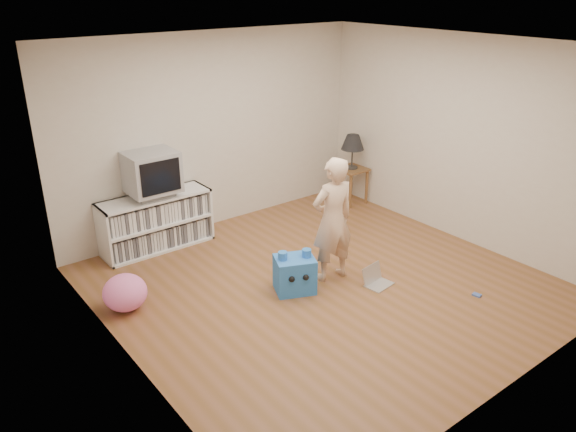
{
  "coord_description": "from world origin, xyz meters",
  "views": [
    {
      "loc": [
        -3.69,
        -4.12,
        3.19
      ],
      "look_at": [
        -0.19,
        0.4,
        0.76
      ],
      "focal_mm": 35.0,
      "sensor_mm": 36.0,
      "label": 1
    }
  ],
  "objects_px": {
    "laptop": "(376,279)",
    "side_table": "(351,177)",
    "plush_blue": "(295,274)",
    "table_lamp": "(353,143)",
    "plush_pink": "(125,293)",
    "crt_tv": "(151,172)",
    "media_unit": "(156,222)",
    "person": "(333,220)",
    "dvd_deck": "(153,194)"
  },
  "relations": [
    {
      "from": "table_lamp",
      "to": "plush_blue",
      "type": "bearing_deg",
      "value": -146.23
    },
    {
      "from": "media_unit",
      "to": "table_lamp",
      "type": "relative_size",
      "value": 2.72
    },
    {
      "from": "media_unit",
      "to": "laptop",
      "type": "relative_size",
      "value": 4.14
    },
    {
      "from": "crt_tv",
      "to": "dvd_deck",
      "type": "bearing_deg",
      "value": 90.0
    },
    {
      "from": "crt_tv",
      "to": "laptop",
      "type": "xyz_separation_m",
      "value": [
        1.52,
        -2.37,
        -0.96
      ]
    },
    {
      "from": "dvd_deck",
      "to": "person",
      "type": "xyz_separation_m",
      "value": [
        1.23,
        -1.94,
        -0.01
      ]
    },
    {
      "from": "dvd_deck",
      "to": "crt_tv",
      "type": "xyz_separation_m",
      "value": [
        0.0,
        -0.0,
        0.29
      ]
    },
    {
      "from": "crt_tv",
      "to": "side_table",
      "type": "distance_m",
      "value": 3.11
    },
    {
      "from": "table_lamp",
      "to": "laptop",
      "type": "xyz_separation_m",
      "value": [
        -1.51,
        -2.0,
        -0.88
      ]
    },
    {
      "from": "plush_blue",
      "to": "person",
      "type": "bearing_deg",
      "value": 21.25
    },
    {
      "from": "dvd_deck",
      "to": "person",
      "type": "bearing_deg",
      "value": -57.76
    },
    {
      "from": "plush_blue",
      "to": "table_lamp",
      "type": "bearing_deg",
      "value": 57.39
    },
    {
      "from": "side_table",
      "to": "table_lamp",
      "type": "xyz_separation_m",
      "value": [
        0.0,
        0.0,
        0.53
      ]
    },
    {
      "from": "media_unit",
      "to": "plush_blue",
      "type": "distance_m",
      "value": 2.07
    },
    {
      "from": "laptop",
      "to": "side_table",
      "type": "bearing_deg",
      "value": 45.05
    },
    {
      "from": "crt_tv",
      "to": "table_lamp",
      "type": "height_order",
      "value": "crt_tv"
    },
    {
      "from": "crt_tv",
      "to": "laptop",
      "type": "bearing_deg",
      "value": -57.27
    },
    {
      "from": "dvd_deck",
      "to": "laptop",
      "type": "relative_size",
      "value": 1.33
    },
    {
      "from": "crt_tv",
      "to": "side_table",
      "type": "xyz_separation_m",
      "value": [
        3.03,
        -0.37,
        -0.6
      ]
    },
    {
      "from": "media_unit",
      "to": "dvd_deck",
      "type": "bearing_deg",
      "value": -90.0
    },
    {
      "from": "plush_blue",
      "to": "plush_pink",
      "type": "distance_m",
      "value": 1.8
    },
    {
      "from": "person",
      "to": "media_unit",
      "type": "bearing_deg",
      "value": -50.57
    },
    {
      "from": "media_unit",
      "to": "side_table",
      "type": "relative_size",
      "value": 2.55
    },
    {
      "from": "dvd_deck",
      "to": "table_lamp",
      "type": "relative_size",
      "value": 0.87
    },
    {
      "from": "plush_blue",
      "to": "laptop",
      "type": "bearing_deg",
      "value": -5.26
    },
    {
      "from": "person",
      "to": "plush_pink",
      "type": "bearing_deg",
      "value": -13.23
    },
    {
      "from": "dvd_deck",
      "to": "plush_pink",
      "type": "relative_size",
      "value": 0.99
    },
    {
      "from": "person",
      "to": "plush_pink",
      "type": "distance_m",
      "value": 2.34
    },
    {
      "from": "crt_tv",
      "to": "person",
      "type": "bearing_deg",
      "value": -57.72
    },
    {
      "from": "plush_pink",
      "to": "plush_blue",
      "type": "bearing_deg",
      "value": -25.8
    },
    {
      "from": "side_table",
      "to": "laptop",
      "type": "relative_size",
      "value": 1.63
    },
    {
      "from": "plush_blue",
      "to": "side_table",
      "type": "bearing_deg",
      "value": 57.39
    },
    {
      "from": "media_unit",
      "to": "plush_pink",
      "type": "bearing_deg",
      "value": -128.23
    },
    {
      "from": "dvd_deck",
      "to": "person",
      "type": "relative_size",
      "value": 0.31
    },
    {
      "from": "crt_tv",
      "to": "plush_pink",
      "type": "xyz_separation_m",
      "value": [
        -0.91,
        -1.14,
        -0.83
      ]
    },
    {
      "from": "media_unit",
      "to": "side_table",
      "type": "distance_m",
      "value": 3.06
    },
    {
      "from": "media_unit",
      "to": "person",
      "type": "distance_m",
      "value": 2.34
    },
    {
      "from": "side_table",
      "to": "laptop",
      "type": "height_order",
      "value": "side_table"
    },
    {
      "from": "side_table",
      "to": "plush_pink",
      "type": "xyz_separation_m",
      "value": [
        -3.94,
        -0.77,
        -0.22
      ]
    },
    {
      "from": "side_table",
      "to": "plush_blue",
      "type": "distance_m",
      "value": 2.8
    },
    {
      "from": "media_unit",
      "to": "plush_blue",
      "type": "bearing_deg",
      "value": -69.88
    },
    {
      "from": "laptop",
      "to": "plush_pink",
      "type": "bearing_deg",
      "value": 145.27
    },
    {
      "from": "table_lamp",
      "to": "person",
      "type": "xyz_separation_m",
      "value": [
        -1.81,
        -1.57,
        -0.22
      ]
    },
    {
      "from": "table_lamp",
      "to": "laptop",
      "type": "bearing_deg",
      "value": -127.06
    },
    {
      "from": "dvd_deck",
      "to": "plush_pink",
      "type": "bearing_deg",
      "value": -128.61
    },
    {
      "from": "person",
      "to": "laptop",
      "type": "height_order",
      "value": "person"
    },
    {
      "from": "media_unit",
      "to": "person",
      "type": "relative_size",
      "value": 0.97
    },
    {
      "from": "crt_tv",
      "to": "laptop",
      "type": "distance_m",
      "value": 2.97
    },
    {
      "from": "media_unit",
      "to": "crt_tv",
      "type": "height_order",
      "value": "crt_tv"
    },
    {
      "from": "media_unit",
      "to": "plush_pink",
      "type": "distance_m",
      "value": 1.48
    }
  ]
}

